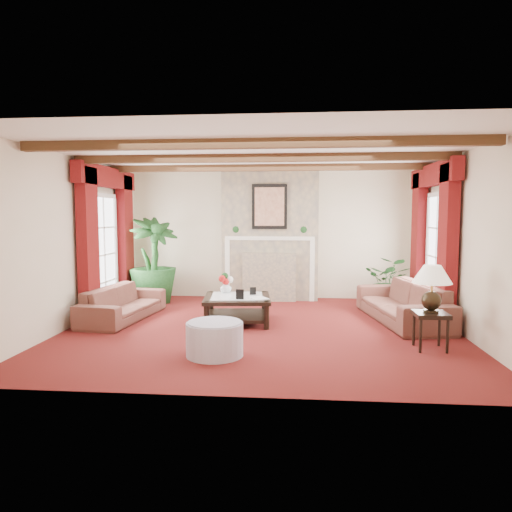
# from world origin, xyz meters

# --- Properties ---
(floor) EXTENTS (6.00, 6.00, 0.00)m
(floor) POSITION_xyz_m (0.00, 0.00, 0.00)
(floor) COLOR #4E0E10
(floor) RESTS_ON ground
(ceiling) EXTENTS (6.00, 6.00, 0.00)m
(ceiling) POSITION_xyz_m (0.00, 0.00, 2.70)
(ceiling) COLOR white
(ceiling) RESTS_ON floor
(back_wall) EXTENTS (6.00, 0.02, 2.70)m
(back_wall) POSITION_xyz_m (0.00, 2.75, 1.35)
(back_wall) COLOR beige
(back_wall) RESTS_ON ground
(left_wall) EXTENTS (0.02, 5.50, 2.70)m
(left_wall) POSITION_xyz_m (-3.00, 0.00, 1.35)
(left_wall) COLOR beige
(left_wall) RESTS_ON ground
(right_wall) EXTENTS (0.02, 5.50, 2.70)m
(right_wall) POSITION_xyz_m (3.00, 0.00, 1.35)
(right_wall) COLOR beige
(right_wall) RESTS_ON ground
(ceiling_beams) EXTENTS (6.00, 3.00, 0.12)m
(ceiling_beams) POSITION_xyz_m (0.00, 0.00, 2.64)
(ceiling_beams) COLOR #392112
(ceiling_beams) RESTS_ON ceiling
(fireplace) EXTENTS (2.00, 0.52, 2.70)m
(fireplace) POSITION_xyz_m (0.00, 2.55, 2.70)
(fireplace) COLOR #9D8A66
(fireplace) RESTS_ON ground
(french_door_left) EXTENTS (0.10, 1.10, 2.16)m
(french_door_left) POSITION_xyz_m (-2.97, 1.00, 2.13)
(french_door_left) COLOR white
(french_door_left) RESTS_ON ground
(french_door_right) EXTENTS (0.10, 1.10, 2.16)m
(french_door_right) POSITION_xyz_m (2.97, 1.00, 2.13)
(french_door_right) COLOR white
(french_door_right) RESTS_ON ground
(curtains_left) EXTENTS (0.20, 2.40, 2.55)m
(curtains_left) POSITION_xyz_m (-2.86, 1.00, 2.55)
(curtains_left) COLOR #530D0B
(curtains_left) RESTS_ON ground
(curtains_right) EXTENTS (0.20, 2.40, 2.55)m
(curtains_right) POSITION_xyz_m (2.86, 1.00, 2.55)
(curtains_right) COLOR #530D0B
(curtains_right) RESTS_ON ground
(sofa_left) EXTENTS (2.05, 1.00, 0.75)m
(sofa_left) POSITION_xyz_m (-2.39, 0.42, 0.37)
(sofa_left) COLOR #360E1A
(sofa_left) RESTS_ON ground
(sofa_right) EXTENTS (2.46, 1.36, 0.88)m
(sofa_right) POSITION_xyz_m (2.31, 0.66, 0.44)
(sofa_right) COLOR #360E1A
(sofa_right) RESTS_ON ground
(potted_palm) EXTENTS (2.70, 2.71, 0.97)m
(potted_palm) POSITION_xyz_m (-2.33, 1.93, 0.49)
(potted_palm) COLOR black
(potted_palm) RESTS_ON ground
(small_plant) EXTENTS (1.67, 1.68, 0.75)m
(small_plant) POSITION_xyz_m (2.38, 2.03, 0.38)
(small_plant) COLOR black
(small_plant) RESTS_ON ground
(coffee_table) EXTENTS (1.18, 1.18, 0.44)m
(coffee_table) POSITION_xyz_m (-0.42, 0.34, 0.22)
(coffee_table) COLOR black
(coffee_table) RESTS_ON ground
(side_table) EXTENTS (0.45, 0.45, 0.50)m
(side_table) POSITION_xyz_m (2.31, -0.94, 0.25)
(side_table) COLOR black
(side_table) RESTS_ON ground
(ottoman) EXTENTS (0.72, 0.72, 0.42)m
(ottoman) POSITION_xyz_m (-0.48, -1.46, 0.21)
(ottoman) COLOR #A39EB3
(ottoman) RESTS_ON ground
(table_lamp) EXTENTS (0.51, 0.51, 0.64)m
(table_lamp) POSITION_xyz_m (2.31, -0.94, 0.82)
(table_lamp) COLOR black
(table_lamp) RESTS_ON side_table
(flower_vase) EXTENTS (0.23, 0.24, 0.20)m
(flower_vase) POSITION_xyz_m (-0.65, 0.65, 0.54)
(flower_vase) COLOR silver
(flower_vase) RESTS_ON coffee_table
(book) EXTENTS (0.25, 0.23, 0.31)m
(book) POSITION_xyz_m (-0.14, 0.06, 0.59)
(book) COLOR black
(book) RESTS_ON coffee_table
(photo_frame_a) EXTENTS (0.13, 0.03, 0.17)m
(photo_frame_a) POSITION_xyz_m (-0.34, 0.04, 0.52)
(photo_frame_a) COLOR black
(photo_frame_a) RESTS_ON coffee_table
(photo_frame_b) EXTENTS (0.11, 0.06, 0.14)m
(photo_frame_b) POSITION_xyz_m (-0.17, 0.47, 0.51)
(photo_frame_b) COLOR black
(photo_frame_b) RESTS_ON coffee_table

